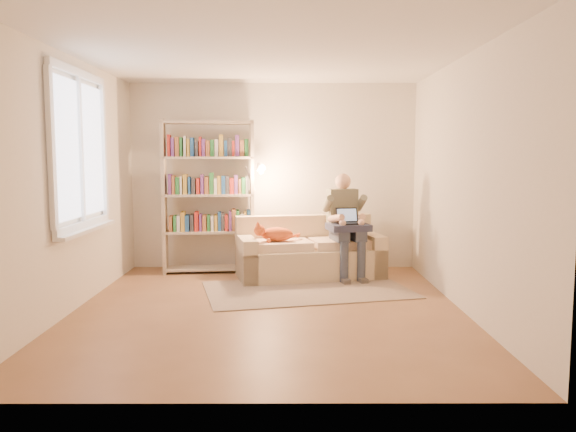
{
  "coord_description": "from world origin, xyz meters",
  "views": [
    {
      "loc": [
        0.19,
        -5.7,
        1.57
      ],
      "look_at": [
        0.21,
        1.0,
        0.87
      ],
      "focal_mm": 35.0,
      "sensor_mm": 36.0,
      "label": 1
    }
  ],
  "objects_px": {
    "person": "(345,220)",
    "cat": "(277,234)",
    "laptop": "(346,220)",
    "sofa": "(309,255)",
    "bookshelf": "(209,189)"
  },
  "relations": [
    {
      "from": "person",
      "to": "cat",
      "type": "relative_size",
      "value": 2.29
    },
    {
      "from": "cat",
      "to": "laptop",
      "type": "height_order",
      "value": "laptop"
    },
    {
      "from": "sofa",
      "to": "bookshelf",
      "type": "bearing_deg",
      "value": 155.61
    },
    {
      "from": "sofa",
      "to": "person",
      "type": "distance_m",
      "value": 0.67
    },
    {
      "from": "laptop",
      "to": "bookshelf",
      "type": "distance_m",
      "value": 1.92
    },
    {
      "from": "sofa",
      "to": "bookshelf",
      "type": "relative_size",
      "value": 0.96
    },
    {
      "from": "sofa",
      "to": "laptop",
      "type": "relative_size",
      "value": 6.12
    },
    {
      "from": "person",
      "to": "laptop",
      "type": "bearing_deg",
      "value": -102.19
    },
    {
      "from": "cat",
      "to": "bookshelf",
      "type": "height_order",
      "value": "bookshelf"
    },
    {
      "from": "cat",
      "to": "laptop",
      "type": "distance_m",
      "value": 0.9
    },
    {
      "from": "laptop",
      "to": "cat",
      "type": "bearing_deg",
      "value": 170.52
    },
    {
      "from": "person",
      "to": "laptop",
      "type": "xyz_separation_m",
      "value": [
        -0.0,
        -0.12,
        0.01
      ]
    },
    {
      "from": "bookshelf",
      "to": "cat",
      "type": "bearing_deg",
      "value": -34.49
    },
    {
      "from": "person",
      "to": "sofa",
      "type": "bearing_deg",
      "value": 162.05
    },
    {
      "from": "cat",
      "to": "laptop",
      "type": "bearing_deg",
      "value": -9.48
    }
  ]
}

